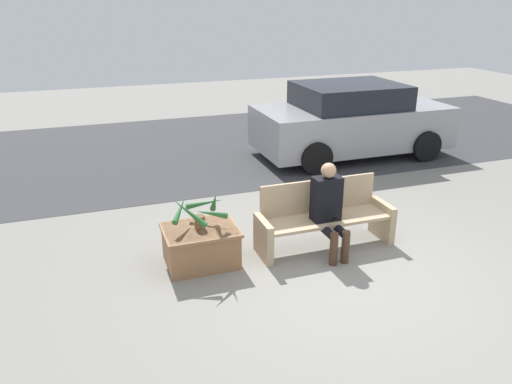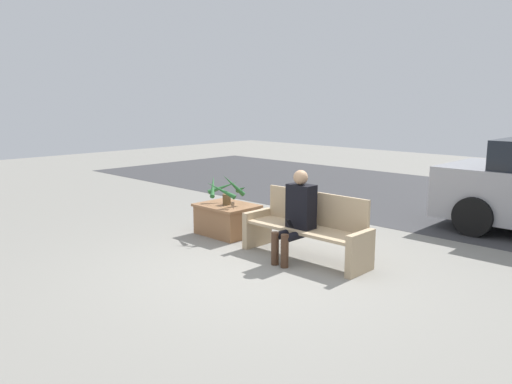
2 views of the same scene
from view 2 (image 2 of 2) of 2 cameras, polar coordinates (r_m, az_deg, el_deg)
ground_plane at (r=6.38m, az=0.66°, el=-8.89°), size 30.00×30.00×0.00m
road_surface at (r=11.37m, az=21.94°, el=-1.04°), size 20.00×6.00×0.01m
bench at (r=6.79m, az=5.90°, el=-4.13°), size 1.85×0.54×0.89m
person_seated at (r=6.61m, az=4.71°, el=-2.37°), size 0.37×0.58×1.21m
planter_box at (r=7.97m, az=-3.34°, el=-3.01°), size 0.92×0.72×0.49m
potted_plant at (r=7.86m, az=-3.40°, el=0.28°), size 0.72×0.71×0.53m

